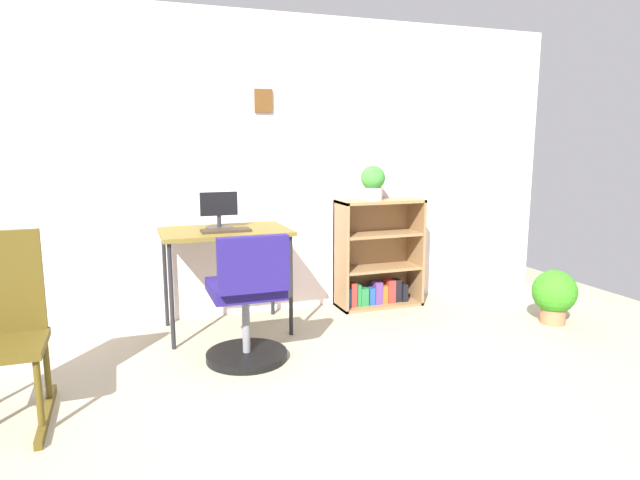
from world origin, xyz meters
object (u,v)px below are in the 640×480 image
object	(u,v)px
rocking_chair	(0,328)
potted_plant_on_shelf	(373,182)
bookshelf_low	(376,259)
potted_plant_floor	(554,294)
desk	(225,239)
monitor	(219,211)
keyboard	(226,230)
office_chair	(248,307)

from	to	relation	value
rocking_chair	potted_plant_on_shelf	xyz separation A→B (m)	(2.55, 1.11, 0.59)
bookshelf_low	potted_plant_floor	world-z (taller)	bookshelf_low
desk	monitor	world-z (taller)	monitor
keyboard	bookshelf_low	xyz separation A→B (m)	(1.34, 0.33, -0.37)
desk	keyboard	distance (m)	0.13
monitor	keyboard	size ratio (longest dim) A/B	0.79
bookshelf_low	keyboard	bearing A→B (deg)	-166.01
desk	potted_plant_on_shelf	size ratio (longest dim) A/B	3.19
potted_plant_on_shelf	bookshelf_low	bearing A→B (deg)	37.53
office_chair	keyboard	bearing A→B (deg)	92.25
potted_plant_on_shelf	rocking_chair	bearing A→B (deg)	-156.47
bookshelf_low	potted_plant_on_shelf	size ratio (longest dim) A/B	3.19
desk	potted_plant_floor	bearing A→B (deg)	-16.26
keyboard	desk	bearing A→B (deg)	83.81
potted_plant_on_shelf	potted_plant_floor	distance (m)	1.66
desk	potted_plant_on_shelf	xyz separation A→B (m)	(1.25, 0.17, 0.37)
bookshelf_low	potted_plant_on_shelf	bearing A→B (deg)	-142.47
monitor	potted_plant_on_shelf	size ratio (longest dim) A/B	0.95
monitor	rocking_chair	size ratio (longest dim) A/B	0.29
rocking_chair	potted_plant_on_shelf	bearing A→B (deg)	23.53
bookshelf_low	potted_plant_on_shelf	world-z (taller)	potted_plant_on_shelf
office_chair	bookshelf_low	bearing A→B (deg)	34.15
potted_plant_on_shelf	potted_plant_floor	world-z (taller)	potted_plant_on_shelf
keyboard	office_chair	bearing A→B (deg)	-87.75
monitor	rocking_chair	world-z (taller)	monitor
monitor	rocking_chair	bearing A→B (deg)	-141.64
bookshelf_low	office_chair	bearing A→B (deg)	-145.85
office_chair	potted_plant_on_shelf	xyz separation A→B (m)	(1.24, 0.84, 0.70)
rocking_chair	potted_plant_floor	distance (m)	3.70
rocking_chair	bookshelf_low	world-z (taller)	rocking_chair
office_chair	rocking_chair	distance (m)	1.34
keyboard	monitor	bearing A→B (deg)	95.60
monitor	rocking_chair	distance (m)	1.66
office_chair	rocking_chair	xyz separation A→B (m)	(-1.30, -0.27, 0.11)
keyboard	rocking_chair	distance (m)	1.56
potted_plant_floor	office_chair	bearing A→B (deg)	179.21
rocking_chair	potted_plant_on_shelf	world-z (taller)	potted_plant_on_shelf
monitor	bookshelf_low	world-z (taller)	monitor
office_chair	potted_plant_floor	xyz separation A→B (m)	(2.38, -0.03, -0.13)
desk	keyboard	world-z (taller)	keyboard
desk	potted_plant_on_shelf	world-z (taller)	potted_plant_on_shelf
desk	office_chair	bearing A→B (deg)	-89.10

